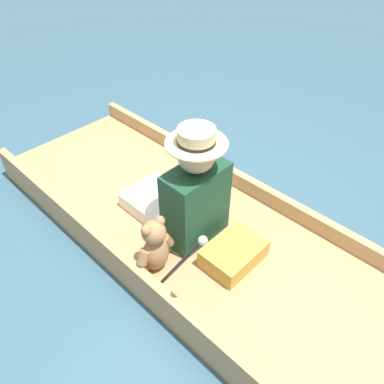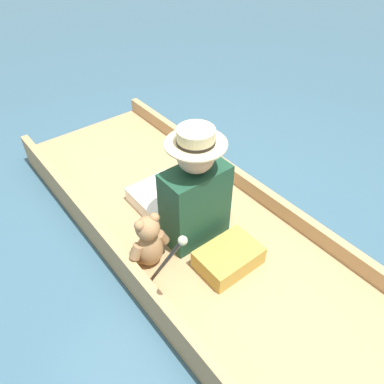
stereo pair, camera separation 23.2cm
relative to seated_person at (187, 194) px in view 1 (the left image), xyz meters
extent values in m
plane|color=#385B70|center=(0.04, 0.06, -0.46)|extent=(16.00, 16.00, 0.00)
cube|color=tan|center=(0.04, 0.06, -0.38)|extent=(1.17, 3.19, 0.15)
cube|color=tan|center=(-0.51, 0.06, -0.25)|extent=(0.06, 3.19, 0.12)
cube|color=tan|center=(0.60, 0.06, -0.25)|extent=(0.06, 3.19, 0.12)
cube|color=#B7933D|center=(0.00, -0.41, -0.24)|extent=(0.38, 0.27, 0.13)
cube|color=white|center=(0.00, 0.27, -0.25)|extent=(0.37, 0.48, 0.11)
cube|color=#19422D|center=(0.00, -0.08, -0.04)|extent=(0.42, 0.23, 0.54)
cube|color=beige|center=(0.00, 0.04, 0.01)|extent=(0.04, 0.01, 0.30)
cube|color=white|center=(-0.11, 0.04, 0.03)|extent=(0.02, 0.01, 0.32)
cube|color=white|center=(0.11, 0.04, 0.03)|extent=(0.02, 0.01, 0.32)
sphere|color=tan|center=(0.00, -0.08, 0.35)|extent=(0.23, 0.23, 0.23)
cylinder|color=beige|center=(0.00, -0.08, 0.42)|extent=(0.35, 0.35, 0.01)
cylinder|color=beige|center=(0.00, -0.08, 0.47)|extent=(0.21, 0.21, 0.09)
cylinder|color=black|center=(0.00, -0.08, 0.44)|extent=(0.22, 0.22, 0.02)
ellipsoid|color=#9E754C|center=(-0.37, -0.10, -0.18)|extent=(0.17, 0.14, 0.25)
sphere|color=#9E754C|center=(-0.37, -0.10, 0.00)|extent=(0.14, 0.14, 0.14)
sphere|color=olive|center=(-0.37, -0.04, -0.01)|extent=(0.06, 0.06, 0.06)
sphere|color=#9E754C|center=(-0.42, -0.10, 0.06)|extent=(0.06, 0.06, 0.06)
sphere|color=#9E754C|center=(-0.32, -0.10, 0.06)|extent=(0.06, 0.06, 0.06)
cylinder|color=#9E754C|center=(-0.46, -0.10, -0.14)|extent=(0.10, 0.06, 0.11)
cylinder|color=#9E754C|center=(-0.28, -0.10, -0.14)|extent=(0.10, 0.06, 0.11)
sphere|color=#9E754C|center=(-0.41, -0.06, -0.27)|extent=(0.07, 0.07, 0.07)
sphere|color=#9E754C|center=(-0.32, -0.06, -0.27)|extent=(0.07, 0.07, 0.07)
cylinder|color=silver|center=(0.36, 0.32, -0.30)|extent=(0.08, 0.08, 0.01)
cylinder|color=silver|center=(0.36, 0.32, -0.27)|extent=(0.01, 0.01, 0.06)
cone|color=silver|center=(0.36, 0.32, -0.22)|extent=(0.09, 0.09, 0.04)
cylinder|color=#2D2823|center=(-0.44, -0.37, 0.02)|extent=(0.02, 0.35, 0.66)
sphere|color=beige|center=(-0.44, -0.54, 0.34)|extent=(0.04, 0.04, 0.04)
camera|label=1|loc=(-1.26, -1.27, 1.56)|focal=35.00mm
camera|label=2|loc=(-1.09, -1.42, 1.56)|focal=35.00mm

